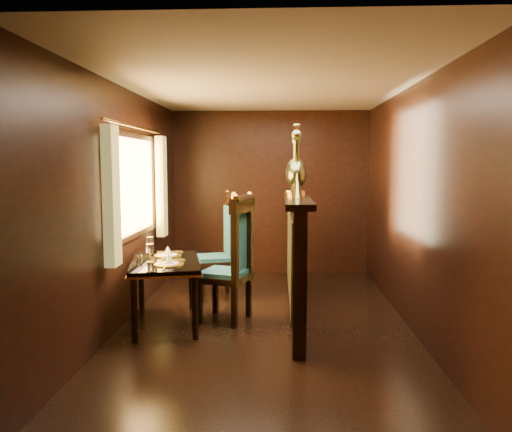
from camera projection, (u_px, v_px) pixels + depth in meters
The scene contains 8 objects.
ground at pixel (265, 323), 5.33m from camera, with size 5.00×5.00×0.00m, color black.
room_shell at pixel (258, 175), 5.18m from camera, with size 3.04×5.04×2.52m.
partition at pixel (295, 253), 5.54m from camera, with size 0.26×2.70×1.36m.
dining_table at pixel (165, 267), 5.23m from camera, with size 0.94×1.29×0.89m.
chair_left at pixel (235, 255), 5.33m from camera, with size 0.63×0.65×1.40m.
chair_right at pixel (224, 242), 6.34m from camera, with size 0.62×0.63×1.36m.
peacock_left at pixel (297, 163), 5.31m from camera, with size 0.22×0.59×0.70m, color #18482E, non-canonical shape.
peacock_right at pixel (296, 160), 5.59m from camera, with size 0.24×0.65×0.77m, color #18482E, non-canonical shape.
Camera 1 is at (0.15, -5.18, 1.70)m, focal length 35.00 mm.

